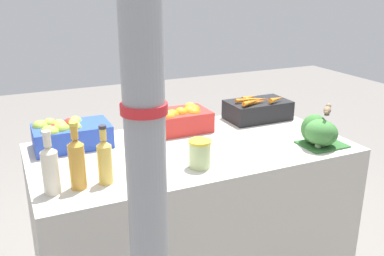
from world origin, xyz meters
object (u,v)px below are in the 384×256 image
Objects in this scene: sparrow_bird at (327,110)px; orange_crate at (178,119)px; juice_bottle_amber at (77,162)px; juice_bottle_cloudy at (50,168)px; apple_crate at (68,133)px; carrot_crate at (258,109)px; support_pole at (145,147)px; juice_bottle_golden at (105,160)px; broccoli_pile at (319,132)px; pickle_jar at (200,154)px.

orange_crate is at bearing 98.33° from sparrow_bird.
sparrow_bird is at bearing -39.75° from orange_crate.
juice_bottle_cloudy is at bearing -180.00° from juice_bottle_amber.
carrot_crate is (1.12, -0.00, -0.01)m from apple_crate.
orange_crate is at bearing 32.70° from juice_bottle_cloudy.
support_pole is 0.57m from juice_bottle_golden.
support_pole reaches higher than juice_bottle_cloudy.
pickle_jar is at bearing 178.22° from broccoli_pile.
pickle_jar is at bearing -45.07° from apple_crate.
broccoli_pile reaches higher than orange_crate.
support_pole is 10.15× the size of broccoli_pile.
apple_crate reaches higher than orange_crate.
orange_crate is 1.33× the size of juice_bottle_amber.
orange_crate is (0.60, -0.01, -0.00)m from apple_crate.
apple_crate is 1.00× the size of carrot_crate.
carrot_crate is 2.92× the size of pickle_jar.
sparrow_bird is (1.34, -0.03, 0.08)m from juice_bottle_cloudy.
juice_bottle_golden is at bearing 0.00° from juice_bottle_cloudy.
sparrow_bird is at bearing -1.22° from juice_bottle_cloudy.
broccoli_pile is at bearing -1.78° from pickle_jar.
sparrow_bird is at bearing -81.09° from carrot_crate.
juice_bottle_golden is (0.11, -0.00, -0.01)m from juice_bottle_amber.
orange_crate is 1.00× the size of carrot_crate.
juice_bottle_amber is (0.10, 0.00, 0.01)m from juice_bottle_cloudy.
broccoli_pile is at bearing -1.96° from juice_bottle_golden.
support_pole reaches higher than juice_bottle_amber.
apple_crate is at bearing 134.93° from pickle_jar.
apple_crate is at bearing 85.50° from juice_bottle_amber.
orange_crate is 1.44× the size of juice_bottle_cloudy.
sparrow_bird is (1.20, -0.51, 0.11)m from apple_crate.
apple_crate is 2.92× the size of pickle_jar.
sparrow_bird is (1.13, -0.03, 0.08)m from juice_bottle_golden.
juice_bottle_cloudy is 1.34m from sparrow_bird.
sparrow_bird is (0.60, -0.50, 0.12)m from orange_crate.
juice_bottle_amber is 1.24m from sparrow_bird.
orange_crate is at bearing 78.53° from pickle_jar.
apple_crate is 0.50m from juice_bottle_cloudy.
juice_bottle_cloudy reaches higher than carrot_crate.
juice_bottle_amber is 1.11× the size of juice_bottle_golden.
juice_bottle_cloudy is (-0.14, -0.48, 0.04)m from apple_crate.
carrot_crate is 1.44× the size of juice_bottle_cloudy.
broccoli_pile is at bearing -42.55° from orange_crate.
carrot_crate is 1.48× the size of juice_bottle_golden.
juice_bottle_golden is at bearing 177.75° from pickle_jar.
carrot_crate is 0.79m from pickle_jar.
orange_crate reaches higher than pickle_jar.
carrot_crate reaches higher than orange_crate.
juice_bottle_golden is (0.07, -0.48, 0.03)m from apple_crate.
juice_bottle_cloudy is at bearing -147.30° from orange_crate.
juice_bottle_cloudy is 2.03× the size of pickle_jar.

